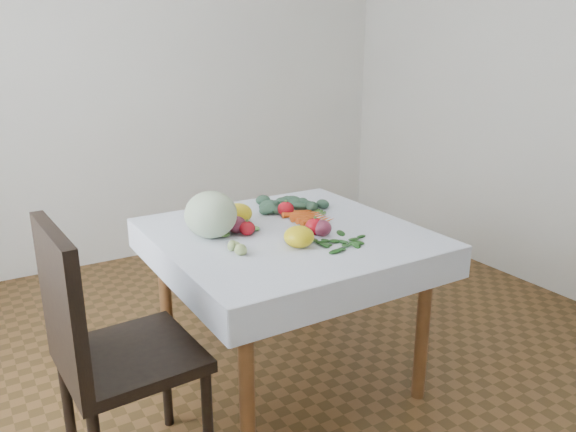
# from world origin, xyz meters

# --- Properties ---
(ground) EXTENTS (4.00, 4.00, 0.00)m
(ground) POSITION_xyz_m (0.00, 0.00, 0.00)
(ground) COLOR brown
(back_wall) EXTENTS (4.00, 0.04, 2.70)m
(back_wall) POSITION_xyz_m (0.00, 2.00, 1.35)
(back_wall) COLOR silver
(back_wall) RESTS_ON ground
(table) EXTENTS (1.00, 1.00, 0.75)m
(table) POSITION_xyz_m (0.00, 0.00, 0.65)
(table) COLOR brown
(table) RESTS_ON ground
(tablecloth) EXTENTS (1.12, 1.12, 0.01)m
(tablecloth) POSITION_xyz_m (0.00, 0.00, 0.75)
(tablecloth) COLOR white
(tablecloth) RESTS_ON table
(chair) EXTENTS (0.48, 0.48, 1.02)m
(chair) POSITION_xyz_m (-0.89, -0.24, 0.58)
(chair) COLOR black
(chair) RESTS_ON ground
(cabbage) EXTENTS (0.29, 0.29, 0.20)m
(cabbage) POSITION_xyz_m (-0.32, 0.11, 0.86)
(cabbage) COLOR #B6C4A4
(cabbage) RESTS_ON tablecloth
(tomato_a) EXTENTS (0.09, 0.09, 0.06)m
(tomato_a) POSITION_xyz_m (-0.18, 0.05, 0.79)
(tomato_a) COLOR #AA0B16
(tomato_a) RESTS_ON tablecloth
(tomato_b) EXTENTS (0.10, 0.10, 0.07)m
(tomato_b) POSITION_xyz_m (0.11, 0.20, 0.79)
(tomato_b) COLOR #AA0B16
(tomato_b) RESTS_ON tablecloth
(tomato_c) EXTENTS (0.10, 0.10, 0.07)m
(tomato_c) POSITION_xyz_m (0.08, -0.10, 0.79)
(tomato_c) COLOR #AA0B16
(tomato_c) RESTS_ON tablecloth
(tomato_d) EXTENTS (0.09, 0.09, 0.06)m
(tomato_d) POSITION_xyz_m (-0.06, -0.19, 0.79)
(tomato_d) COLOR #AA0B16
(tomato_d) RESTS_ON tablecloth
(heirloom_back) EXTENTS (0.16, 0.16, 0.09)m
(heirloom_back) POSITION_xyz_m (-0.14, 0.22, 0.80)
(heirloom_back) COLOR yellow
(heirloom_back) RESTS_ON tablecloth
(heirloom_front) EXTENTS (0.15, 0.15, 0.09)m
(heirloom_front) POSITION_xyz_m (-0.06, -0.20, 0.80)
(heirloom_front) COLOR yellow
(heirloom_front) RESTS_ON tablecloth
(onion_a) EXTENTS (0.11, 0.11, 0.08)m
(onion_a) POSITION_xyz_m (-0.20, 0.10, 0.79)
(onion_a) COLOR maroon
(onion_a) RESTS_ON tablecloth
(onion_b) EXTENTS (0.11, 0.11, 0.07)m
(onion_b) POSITION_xyz_m (0.10, -0.13, 0.79)
(onion_b) COLOR maroon
(onion_b) RESTS_ON tablecloth
(tomatillo_cluster) EXTENTS (0.11, 0.10, 0.04)m
(tomatillo_cluster) POSITION_xyz_m (-0.32, -0.13, 0.78)
(tomatillo_cluster) COLOR #A8C471
(tomatillo_cluster) RESTS_ON tablecloth
(carrot_bunch) EXTENTS (0.19, 0.29, 0.03)m
(carrot_bunch) POSITION_xyz_m (0.18, 0.09, 0.77)
(carrot_bunch) COLOR orange
(carrot_bunch) RESTS_ON tablecloth
(kale_bunch) EXTENTS (0.33, 0.31, 0.04)m
(kale_bunch) POSITION_xyz_m (0.21, 0.31, 0.78)
(kale_bunch) COLOR #32513B
(kale_bunch) RESTS_ON tablecloth
(basil_bunch) EXTENTS (0.24, 0.17, 0.01)m
(basil_bunch) POSITION_xyz_m (0.12, -0.25, 0.76)
(basil_bunch) COLOR #1B581C
(basil_bunch) RESTS_ON tablecloth
(dill_bunch) EXTENTS (0.21, 0.19, 0.02)m
(dill_bunch) POSITION_xyz_m (-0.21, 0.11, 0.77)
(dill_bunch) COLOR #5B863D
(dill_bunch) RESTS_ON tablecloth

